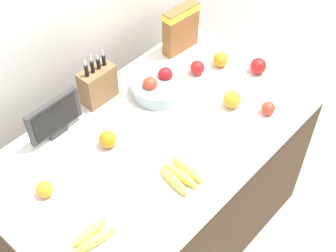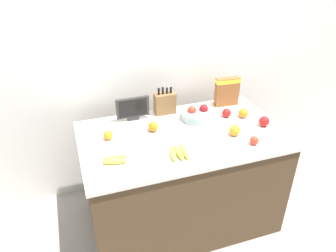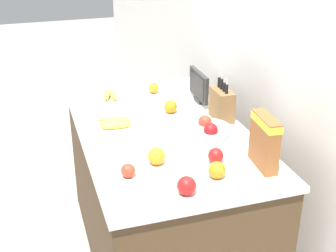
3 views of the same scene
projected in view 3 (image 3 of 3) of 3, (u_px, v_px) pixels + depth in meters
The scene contains 15 objects.
wall_back at pixel (275, 44), 2.60m from camera, with size 9.00×0.06×2.60m.
counter at pixel (162, 195), 2.78m from camera, with size 1.55×0.90×0.88m.
knife_block at pixel (222, 104), 2.67m from camera, with size 0.18×0.09×0.28m.
small_monitor at pixel (199, 86), 2.90m from camera, with size 0.27×0.03×0.20m.
cereal_box at pixel (265, 139), 2.16m from camera, with size 0.22×0.08×0.26m.
fruit_bowl at pixel (207, 133), 2.45m from camera, with size 0.27×0.27×0.12m.
banana_bunch_left at pixel (115, 122), 2.62m from camera, with size 0.14×0.19×0.04m.
banana_bunch_right at pixel (110, 94), 3.01m from camera, with size 0.18×0.10×0.04m.
apple_middle at pixel (128, 171), 2.12m from camera, with size 0.07×0.07×0.07m, color red.
apple_by_knife_block at pixel (187, 186), 1.99m from camera, with size 0.08×0.08×0.08m, color red.
apple_rightmost at pixel (216, 156), 2.24m from camera, with size 0.08×0.08×0.08m, color red.
orange_front_center at pixel (171, 107), 2.78m from camera, with size 0.08×0.08×0.08m, color orange.
orange_mid_left at pixel (156, 156), 2.22m from camera, with size 0.09×0.09×0.09m, color orange.
orange_by_cereal at pixel (217, 170), 2.11m from camera, with size 0.08×0.08×0.08m, color orange.
orange_near_bowl at pixel (154, 88), 3.08m from camera, with size 0.07×0.07×0.07m, color orange.
Camera 3 is at (2.25, -0.67, 1.99)m, focal length 50.00 mm.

